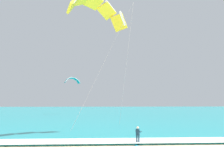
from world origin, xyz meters
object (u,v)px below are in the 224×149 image
kitesurfer (138,134)px  kite_distant (72,80)px  surfboard (138,144)px  kite_primary (97,8)px

kitesurfer → kite_distant: 44.55m
kitesurfer → kite_distant: kite_distant is taller
surfboard → kite_primary: 16.23m
kite_primary → kite_distant: kite_primary is taller
surfboard → kitesurfer: bearing=62.2°
kitesurfer → kite_distant: (-12.02, 41.88, 9.28)m
kite_primary → kitesurfer: bearing=-43.7°
kitesurfer → kite_primary: size_ratio=0.11×
kite_distant → surfboard: bearing=-74.0°
kite_distant → kitesurfer: bearing=-74.0°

